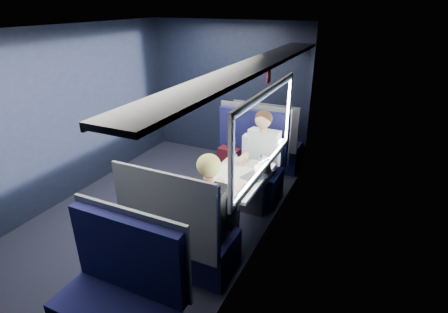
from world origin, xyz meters
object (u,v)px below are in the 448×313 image
at_px(seat_bay_near, 246,167).
at_px(bottle_small, 261,164).
at_px(seat_row_front, 268,145).
at_px(cup, 266,161).
at_px(laptop, 258,173).
at_px(seat_bay_far, 182,237).
at_px(seat_row_back, 120,304).
at_px(man, 261,156).
at_px(table, 234,181).
at_px(woman, 212,208).

xyz_separation_m(seat_bay_near, bottle_small, (0.43, -0.64, 0.41)).
xyz_separation_m(seat_bay_near, seat_row_front, (0.01, 0.92, -0.01)).
bearing_deg(cup, bottle_small, -89.54).
bearing_deg(laptop, seat_row_front, 104.42).
height_order(seat_bay_near, bottle_small, seat_bay_near).
relative_size(seat_bay_far, bottle_small, 5.94).
bearing_deg(seat_row_back, man, 84.28).
bearing_deg(seat_bay_near, seat_bay_far, -89.71).
bearing_deg(cup, table, -118.40).
relative_size(seat_row_front, man, 0.88).
height_order(woman, cup, woman).
distance_m(seat_bay_far, woman, 0.43).
xyz_separation_m(seat_bay_far, woman, (0.25, 0.17, 0.31)).
relative_size(table, seat_bay_far, 0.79).
distance_m(table, seat_row_back, 1.82).
height_order(man, bottle_small, man).
height_order(seat_row_back, woman, woman).
xyz_separation_m(seat_row_back, bottle_small, (0.42, 2.03, 0.42)).
distance_m(woman, laptop, 0.78).
height_order(seat_bay_near, laptop, seat_bay_near).
height_order(seat_row_front, cup, seat_row_front).
relative_size(seat_row_back, woman, 0.88).
bearing_deg(bottle_small, seat_bay_far, -110.59).
distance_m(seat_row_back, cup, 2.30).
bearing_deg(seat_row_front, table, -84.20).
bearing_deg(man, seat_bay_far, -99.03).
height_order(seat_bay_near, woman, woman).
xyz_separation_m(man, laptop, (0.20, -0.65, 0.08)).
xyz_separation_m(seat_bay_far, laptop, (0.45, 0.92, 0.38)).
distance_m(seat_bay_near, man, 0.43).
xyz_separation_m(seat_row_back, woman, (0.25, 1.09, 0.32)).
height_order(seat_bay_far, cup, seat_bay_far).
height_order(man, laptop, man).
bearing_deg(man, cup, -58.14).
relative_size(seat_row_back, laptop, 3.45).
bearing_deg(laptop, woman, -104.84).
distance_m(seat_row_front, man, 1.17).
relative_size(seat_bay_near, man, 0.95).
relative_size(man, cup, 15.78).
distance_m(seat_bay_far, cup, 1.42).
relative_size(seat_row_front, cup, 13.85).
xyz_separation_m(man, cup, (0.17, -0.27, 0.06)).
bearing_deg(laptop, bottle_small, 99.68).
bearing_deg(bottle_small, woman, -100.06).
distance_m(bottle_small, cup, 0.20).
distance_m(table, man, 0.70).
bearing_deg(man, seat_row_front, 102.83).
relative_size(seat_bay_far, laptop, 3.75).
bearing_deg(woman, laptop, 75.16).
bearing_deg(seat_row_front, bottle_small, -75.02).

